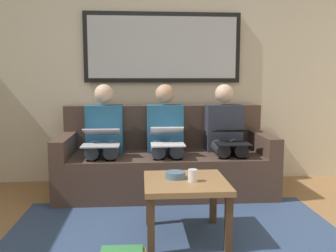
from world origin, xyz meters
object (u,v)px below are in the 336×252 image
Objects in this scene: laptop_black at (231,136)px; person_middle at (166,135)px; couch at (165,162)px; laptop_silver at (101,138)px; person_left at (226,135)px; laptop_white at (167,137)px; person_right at (104,136)px; bowl at (175,175)px; framed_mirror at (163,48)px; cup at (193,175)px; coffee_table at (185,189)px.

laptop_black is 0.69m from person_middle.
laptop_silver is at bearing 25.41° from couch.
person_left is at bearing -169.58° from laptop_silver.
person_right is at bearing -19.66° from laptop_white.
person_left is (-0.64, -1.09, 0.14)m from bowl.
couch is 1.30m from framed_mirror.
cup is at bearing 122.53° from person_right.
framed_mirror is 1.23m from person_right.
laptop_white is (0.07, -0.92, 0.25)m from coffee_table.
person_right reaches higher than bowl.
person_right is at bearing -59.76° from bowl.
laptop_silver is (0.64, -0.86, 0.16)m from bowl.
person_middle is at bearing -90.23° from bowl.
coffee_table is 4.04× the size of bowl.
framed_mirror is 4.60× the size of laptop_white.
coffee_table is at bearing 57.81° from laptop_black.
couch reaches higher than coffee_table.
laptop_silver is (0.64, 0.69, -0.92)m from framed_mirror.
couch is at bearing -154.59° from laptop_silver.
framed_mirror is at bearing -144.48° from person_right.
coffee_table is (-0.07, 1.22, 0.07)m from couch.
person_right reaches higher than coffee_table.
person_middle reaches higher than couch.
coffee_table is at bearing 121.73° from person_right.
person_left reaches higher than cup.
person_right is (0.64, -0.23, -0.02)m from laptop_white.
person_left is at bearing 173.87° from couch.
couch is 0.71m from person_left.
laptop_silver is (0.64, 0.01, -0.00)m from laptop_white.
person_middle is at bearing -159.81° from laptop_silver.
framed_mirror is at bearing -87.49° from coffee_table.
coffee_table is (-0.07, 1.61, -1.17)m from framed_mirror.
laptop_silver is (1.28, -0.01, -0.00)m from laptop_black.
person_left is 0.64m from person_middle.
framed_mirror is 1.57× the size of person_left.
person_middle is 3.10× the size of laptop_silver.
person_left is at bearing -120.58° from bowl.
bowl is 1.10m from person_middle.
person_middle is at bearing 180.00° from person_right.
cup is 0.60× the size of bowl.
cup is at bearing 95.37° from couch.
laptop_white is at bearing -85.62° from coffee_table.
person_middle is 1.00× the size of person_right.
person_middle is at bearing 90.00° from couch.
framed_mirror reaches higher than laptop_white.
laptop_black is 1.28m from laptop_silver.
laptop_black is at bearing -127.28° from bowl.
laptop_black is 0.91× the size of laptop_white.
bowl is at bearing 89.71° from laptop_white.
coffee_table is at bearing 92.51° from framed_mirror.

